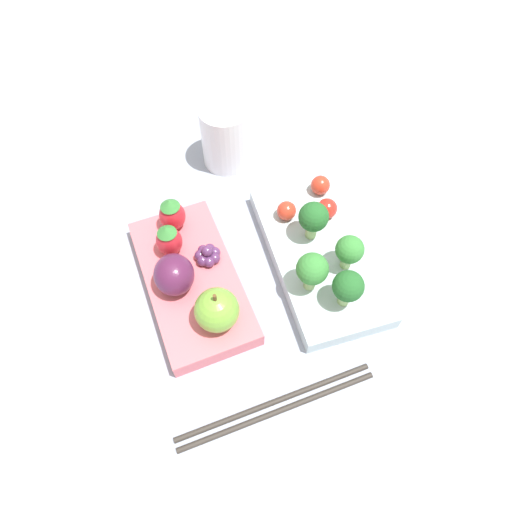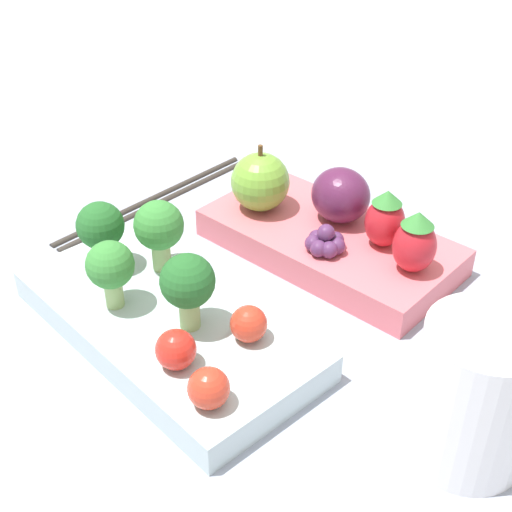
# 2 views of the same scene
# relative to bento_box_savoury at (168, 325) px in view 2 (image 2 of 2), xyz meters

# --- Properties ---
(ground_plane) EXTENTS (4.00, 4.00, 0.00)m
(ground_plane) POSITION_rel_bento_box_savoury_xyz_m (0.00, -0.08, -0.01)
(ground_plane) COLOR #939EB2
(bento_box_savoury) EXTENTS (0.22, 0.12, 0.02)m
(bento_box_savoury) POSITION_rel_bento_box_savoury_xyz_m (0.00, 0.00, 0.00)
(bento_box_savoury) COLOR silver
(bento_box_savoury) RESTS_ON ground_plane
(bento_box_fruit) EXTENTS (0.21, 0.13, 0.02)m
(bento_box_fruit) POSITION_rel_bento_box_savoury_xyz_m (-0.00, -0.15, 0.00)
(bento_box_fruit) COLOR #DB6670
(bento_box_fruit) RESTS_ON ground_plane
(broccoli_floret_0) EXTENTS (0.03, 0.03, 0.05)m
(broccoli_floret_0) POSITION_rel_bento_box_savoury_xyz_m (0.03, 0.02, 0.04)
(broccoli_floret_0) COLOR #93B770
(broccoli_floret_0) RESTS_ON bento_box_savoury
(broccoli_floret_1) EXTENTS (0.03, 0.03, 0.05)m
(broccoli_floret_1) POSITION_rel_bento_box_savoury_xyz_m (-0.02, -0.00, 0.04)
(broccoli_floret_1) COLOR #93B770
(broccoli_floret_1) RESTS_ON bento_box_savoury
(broccoli_floret_2) EXTENTS (0.04, 0.04, 0.05)m
(broccoli_floret_2) POSITION_rel_bento_box_savoury_xyz_m (0.04, -0.03, 0.04)
(broccoli_floret_2) COLOR #93B770
(broccoli_floret_2) RESTS_ON bento_box_savoury
(broccoli_floret_3) EXTENTS (0.03, 0.03, 0.05)m
(broccoli_floret_3) POSITION_rel_bento_box_savoury_xyz_m (0.07, 0.00, 0.04)
(broccoli_floret_3) COLOR #93B770
(broccoli_floret_3) RESTS_ON bento_box_savoury
(cherry_tomato_0) EXTENTS (0.02, 0.02, 0.02)m
(cherry_tomato_0) POSITION_rel_bento_box_savoury_xyz_m (-0.05, -0.02, 0.02)
(cherry_tomato_0) COLOR red
(cherry_tomato_0) RESTS_ON bento_box_savoury
(cherry_tomato_1) EXTENTS (0.02, 0.02, 0.02)m
(cherry_tomato_1) POSITION_rel_bento_box_savoury_xyz_m (-0.08, 0.03, 0.02)
(cherry_tomato_1) COLOR red
(cherry_tomato_1) RESTS_ON bento_box_savoury
(cherry_tomato_2) EXTENTS (0.02, 0.02, 0.02)m
(cherry_tomato_2) POSITION_rel_bento_box_savoury_xyz_m (-0.05, 0.02, 0.02)
(cherry_tomato_2) COLOR red
(cherry_tomato_2) RESTS_ON bento_box_savoury
(apple) EXTENTS (0.05, 0.05, 0.06)m
(apple) POSITION_rel_bento_box_savoury_xyz_m (0.06, -0.13, 0.04)
(apple) COLOR #70A838
(apple) RESTS_ON bento_box_fruit
(strawberry_0) EXTENTS (0.03, 0.03, 0.05)m
(strawberry_0) POSITION_rel_bento_box_savoury_xyz_m (-0.04, -0.17, 0.03)
(strawberry_0) COLOR red
(strawberry_0) RESTS_ON bento_box_fruit
(strawberry_1) EXTENTS (0.03, 0.03, 0.05)m
(strawberry_1) POSITION_rel_bento_box_savoury_xyz_m (-0.07, -0.16, 0.03)
(strawberry_1) COLOR red
(strawberry_1) RESTS_ON bento_box_fruit
(plum) EXTENTS (0.05, 0.04, 0.04)m
(plum) POSITION_rel_bento_box_savoury_xyz_m (0.01, -0.17, 0.03)
(plum) COLOR #511E42
(plum) RESTS_ON bento_box_fruit
(grape_cluster) EXTENTS (0.03, 0.03, 0.02)m
(grape_cluster) POSITION_rel_bento_box_savoury_xyz_m (-0.02, -0.13, 0.02)
(grape_cluster) COLOR #562D5B
(grape_cluster) RESTS_ON bento_box_fruit
(drinking_cup) EXTENTS (0.06, 0.06, 0.09)m
(drinking_cup) POSITION_rel_bento_box_savoury_xyz_m (-0.19, -0.07, 0.03)
(drinking_cup) COLOR white
(drinking_cup) RESTS_ON ground_plane
(chopsticks_pair) EXTENTS (0.04, 0.21, 0.01)m
(chopsticks_pair) POSITION_rel_bento_box_savoury_xyz_m (0.16, -0.09, -0.01)
(chopsticks_pair) COLOR #332D28
(chopsticks_pair) RESTS_ON ground_plane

